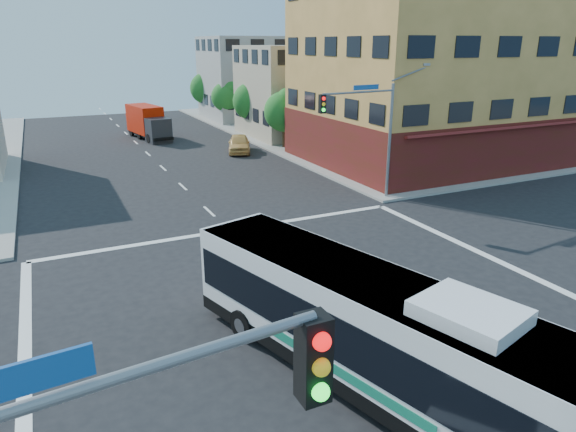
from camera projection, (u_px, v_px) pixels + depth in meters
name	position (u px, v px, depth m)	size (l,w,h in m)	color
ground	(317.00, 313.00, 18.48)	(120.00, 120.00, 0.00)	black
sidewalk_ne	(431.00, 122.00, 62.67)	(50.00, 50.00, 0.15)	gray
corner_building_ne	(428.00, 87.00, 40.56)	(18.10, 15.44, 14.00)	#D89C4D
building_east_near	(305.00, 91.00, 53.02)	(12.06, 10.06, 9.00)	tan
building_east_far	(254.00, 78.00, 64.83)	(12.06, 10.06, 10.00)	gray
signal_mast_ne	(369.00, 120.00, 29.67)	(7.91, 1.13, 8.07)	gray
street_tree_a	(285.00, 109.00, 46.06)	(3.60, 3.60, 5.53)	#3A2515
street_tree_b	(252.00, 99.00, 52.85)	(3.80, 3.80, 5.79)	#3A2515
street_tree_c	(227.00, 95.00, 59.78)	(3.40, 3.40, 5.29)	#3A2515
street_tree_d	(206.00, 86.00, 66.48)	(4.00, 4.00, 6.03)	#3A2515
transit_bus	(362.00, 325.00, 14.26)	(5.93, 12.53, 3.64)	black
box_truck	(148.00, 123.00, 51.57)	(3.29, 7.46, 3.25)	#26272B
parked_car	(239.00, 143.00, 45.38)	(1.85, 4.59, 1.57)	#E1AD59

